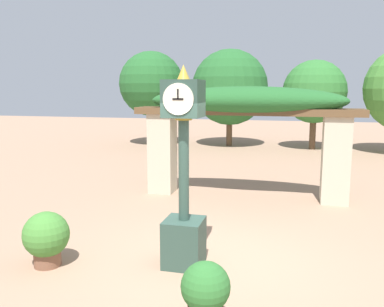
# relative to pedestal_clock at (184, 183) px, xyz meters

# --- Properties ---
(ground_plane) EXTENTS (60.00, 60.00, 0.00)m
(ground_plane) POSITION_rel_pedestal_clock_xyz_m (0.40, 0.20, -1.30)
(ground_plane) COLOR #9E7A60
(pedestal_clock) EXTENTS (0.58, 0.59, 3.04)m
(pedestal_clock) POSITION_rel_pedestal_clock_xyz_m (0.00, 0.00, 0.00)
(pedestal_clock) COLOR #2D473D
(pedestal_clock) RESTS_ON ground
(pergola) EXTENTS (5.54, 1.23, 2.76)m
(pergola) POSITION_rel_pedestal_clock_xyz_m (0.40, 4.27, 0.74)
(pergola) COLOR #BCB299
(pergola) RESTS_ON ground
(potted_plant_near_left) EXTENTS (0.70, 0.70, 0.85)m
(potted_plant_near_left) POSITION_rel_pedestal_clock_xyz_m (-2.04, -0.54, -0.84)
(potted_plant_near_left) COLOR brown
(potted_plant_near_left) RESTS_ON ground
(potted_plant_near_right) EXTENTS (0.56, 0.56, 0.80)m
(potted_plant_near_right) POSITION_rel_pedestal_clock_xyz_m (0.69, -1.59, -0.86)
(potted_plant_near_right) COLOR brown
(potted_plant_near_right) RESTS_ON ground
(tree_line) EXTENTS (14.61, 4.20, 4.56)m
(tree_line) POSITION_rel_pedestal_clock_xyz_m (0.79, 13.16, 1.46)
(tree_line) COLOR brown
(tree_line) RESTS_ON ground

